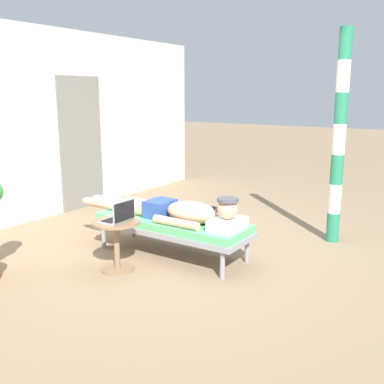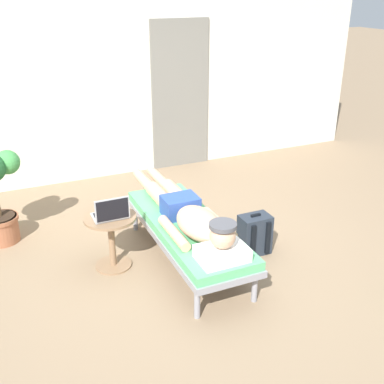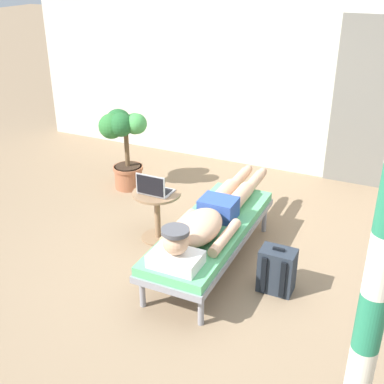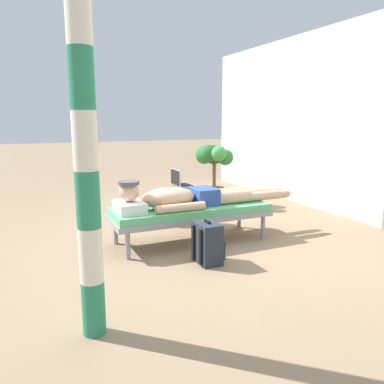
{
  "view_description": "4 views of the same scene",
  "coord_description": "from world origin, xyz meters",
  "px_view_note": "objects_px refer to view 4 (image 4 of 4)",
  "views": [
    {
      "loc": [
        -3.93,
        -2.78,
        1.78
      ],
      "look_at": [
        0.14,
        -0.05,
        0.7
      ],
      "focal_mm": 41.88,
      "sensor_mm": 36.0,
      "label": 1
    },
    {
      "loc": [
        -1.62,
        -3.5,
        2.46
      ],
      "look_at": [
        0.03,
        0.21,
        0.65
      ],
      "focal_mm": 44.02,
      "sensor_mm": 36.0,
      "label": 2
    },
    {
      "loc": [
        1.42,
        -3.53,
        2.64
      ],
      "look_at": [
        -0.32,
        0.16,
        0.66
      ],
      "focal_mm": 46.27,
      "sensor_mm": 36.0,
      "label": 3
    },
    {
      "loc": [
        3.76,
        -1.65,
        1.38
      ],
      "look_at": [
        -0.19,
        0.13,
        0.55
      ],
      "focal_mm": 35.78,
      "sensor_mm": 36.0,
      "label": 4
    }
  ],
  "objects_px": {
    "side_table": "(184,199)",
    "porch_post": "(85,141)",
    "person_reclining": "(188,197)",
    "potted_plant": "(213,165)",
    "backpack": "(208,243)",
    "lounge_chair": "(191,212)",
    "laptop": "(180,182)"
  },
  "relations": [
    {
      "from": "lounge_chair",
      "to": "laptop",
      "type": "height_order",
      "value": "laptop"
    },
    {
      "from": "person_reclining",
      "to": "lounge_chair",
      "type": "bearing_deg",
      "value": 90.0
    },
    {
      "from": "lounge_chair",
      "to": "porch_post",
      "type": "bearing_deg",
      "value": -42.43
    },
    {
      "from": "potted_plant",
      "to": "porch_post",
      "type": "distance_m",
      "value": 4.03
    },
    {
      "from": "backpack",
      "to": "potted_plant",
      "type": "xyz_separation_m",
      "value": [
        -2.3,
        1.25,
        0.45
      ]
    },
    {
      "from": "backpack",
      "to": "potted_plant",
      "type": "height_order",
      "value": "potted_plant"
    },
    {
      "from": "porch_post",
      "to": "laptop",
      "type": "bearing_deg",
      "value": 145.01
    },
    {
      "from": "backpack",
      "to": "potted_plant",
      "type": "bearing_deg",
      "value": 151.47
    },
    {
      "from": "person_reclining",
      "to": "porch_post",
      "type": "xyz_separation_m",
      "value": [
        1.48,
        -1.32,
        0.74
      ]
    },
    {
      "from": "backpack",
      "to": "side_table",
      "type": "bearing_deg",
      "value": 166.46
    },
    {
      "from": "person_reclining",
      "to": "potted_plant",
      "type": "bearing_deg",
      "value": 144.43
    },
    {
      "from": "person_reclining",
      "to": "potted_plant",
      "type": "distance_m",
      "value": 2.01
    },
    {
      "from": "lounge_chair",
      "to": "potted_plant",
      "type": "xyz_separation_m",
      "value": [
        -1.63,
        1.13,
        0.3
      ]
    },
    {
      "from": "side_table",
      "to": "backpack",
      "type": "xyz_separation_m",
      "value": [
        1.34,
        -0.32,
        -0.16
      ]
    },
    {
      "from": "laptop",
      "to": "backpack",
      "type": "height_order",
      "value": "laptop"
    },
    {
      "from": "backpack",
      "to": "potted_plant",
      "type": "distance_m",
      "value": 2.66
    },
    {
      "from": "person_reclining",
      "to": "backpack",
      "type": "bearing_deg",
      "value": -7.06
    },
    {
      "from": "potted_plant",
      "to": "side_table",
      "type": "bearing_deg",
      "value": -44.05
    },
    {
      "from": "laptop",
      "to": "porch_post",
      "type": "height_order",
      "value": "porch_post"
    },
    {
      "from": "person_reclining",
      "to": "porch_post",
      "type": "bearing_deg",
      "value": -41.68
    },
    {
      "from": "side_table",
      "to": "porch_post",
      "type": "bearing_deg",
      "value": -35.89
    },
    {
      "from": "lounge_chair",
      "to": "laptop",
      "type": "xyz_separation_m",
      "value": [
        -0.67,
        0.15,
        0.24
      ]
    },
    {
      "from": "lounge_chair",
      "to": "person_reclining",
      "type": "distance_m",
      "value": 0.18
    },
    {
      "from": "side_table",
      "to": "laptop",
      "type": "distance_m",
      "value": 0.23
    },
    {
      "from": "backpack",
      "to": "porch_post",
      "type": "bearing_deg",
      "value": -56.62
    },
    {
      "from": "lounge_chair",
      "to": "backpack",
      "type": "height_order",
      "value": "backpack"
    },
    {
      "from": "person_reclining",
      "to": "potted_plant",
      "type": "relative_size",
      "value": 2.21
    },
    {
      "from": "laptop",
      "to": "backpack",
      "type": "bearing_deg",
      "value": -11.45
    },
    {
      "from": "potted_plant",
      "to": "porch_post",
      "type": "relative_size",
      "value": 0.39
    },
    {
      "from": "laptop",
      "to": "lounge_chair",
      "type": "bearing_deg",
      "value": -12.86
    },
    {
      "from": "side_table",
      "to": "backpack",
      "type": "distance_m",
      "value": 1.39
    },
    {
      "from": "potted_plant",
      "to": "lounge_chair",
      "type": "bearing_deg",
      "value": -34.74
    }
  ]
}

